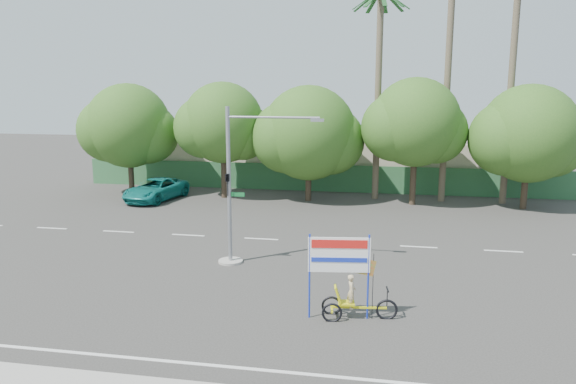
# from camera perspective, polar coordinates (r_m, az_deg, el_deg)

# --- Properties ---
(ground) EXTENTS (120.00, 120.00, 0.00)m
(ground) POSITION_cam_1_polar(r_m,az_deg,el_deg) (21.50, -2.35, -10.81)
(ground) COLOR #33302D
(ground) RESTS_ON ground
(fence) EXTENTS (38.00, 0.08, 2.00)m
(fence) POSITION_cam_1_polar(r_m,az_deg,el_deg) (41.78, 4.13, 1.41)
(fence) COLOR #336B3D
(fence) RESTS_ON ground
(building_left) EXTENTS (12.00, 8.00, 4.00)m
(building_left) POSITION_cam_1_polar(r_m,az_deg,el_deg) (48.06, -7.20, 3.83)
(building_left) COLOR beige
(building_left) RESTS_ON ground
(building_right) EXTENTS (14.00, 8.00, 3.60)m
(building_right) POSITION_cam_1_polar(r_m,az_deg,el_deg) (46.01, 14.74, 2.97)
(building_right) COLOR beige
(building_right) RESTS_ON ground
(tree_far_left) EXTENTS (7.14, 6.00, 7.96)m
(tree_far_left) POSITION_cam_1_polar(r_m,az_deg,el_deg) (41.89, -15.94, 6.23)
(tree_far_left) COLOR #473828
(tree_far_left) RESTS_ON ground
(tree_left) EXTENTS (6.66, 5.60, 8.07)m
(tree_left) POSITION_cam_1_polar(r_m,az_deg,el_deg) (39.28, -6.70, 6.71)
(tree_left) COLOR #473828
(tree_left) RESTS_ON ground
(tree_center) EXTENTS (7.62, 6.40, 7.85)m
(tree_center) POSITION_cam_1_polar(r_m,az_deg,el_deg) (38.01, 2.04, 5.74)
(tree_center) COLOR #473828
(tree_center) RESTS_ON ground
(tree_right) EXTENTS (6.90, 5.80, 8.36)m
(tree_right) POSITION_cam_1_polar(r_m,az_deg,el_deg) (37.58, 12.74, 6.59)
(tree_right) COLOR #473828
(tree_right) RESTS_ON ground
(tree_far_right) EXTENTS (7.38, 6.20, 7.94)m
(tree_far_right) POSITION_cam_1_polar(r_m,az_deg,el_deg) (38.55, 23.19, 5.19)
(tree_far_right) COLOR #473828
(tree_far_right) RESTS_ON ground
(palm_tall) EXTENTS (3.73, 3.79, 17.45)m
(palm_tall) POSITION_cam_1_polar(r_m,az_deg,el_deg) (39.18, 16.08, 14.27)
(palm_tall) COLOR #70604C
(palm_tall) RESTS_ON ground
(palm_mid) EXTENTS (3.73, 3.79, 15.45)m
(palm_mid) POSITION_cam_1_polar(r_m,az_deg,el_deg) (39.69, 21.88, 12.32)
(palm_mid) COLOR #70604C
(palm_mid) RESTS_ON ground
(palm_short) EXTENTS (3.73, 3.79, 14.45)m
(palm_short) POSITION_cam_1_polar(r_m,az_deg,el_deg) (38.96, 9.21, 12.21)
(palm_short) COLOR #70604C
(palm_short) RESTS_ON ground
(traffic_signal) EXTENTS (4.72, 1.10, 7.00)m
(traffic_signal) POSITION_cam_1_polar(r_m,az_deg,el_deg) (24.88, -5.33, -0.77)
(traffic_signal) COLOR gray
(traffic_signal) RESTS_ON ground
(trike_billboard) EXTENTS (3.08, 0.89, 3.04)m
(trike_billboard) POSITION_cam_1_polar(r_m,az_deg,el_deg) (19.52, 6.04, -9.33)
(trike_billboard) COLOR black
(trike_billboard) RESTS_ON ground
(pickup_truck) EXTENTS (3.48, 5.75, 1.49)m
(pickup_truck) POSITION_cam_1_polar(r_m,az_deg,el_deg) (39.71, -13.27, 0.26)
(pickup_truck) COLOR #117770
(pickup_truck) RESTS_ON ground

